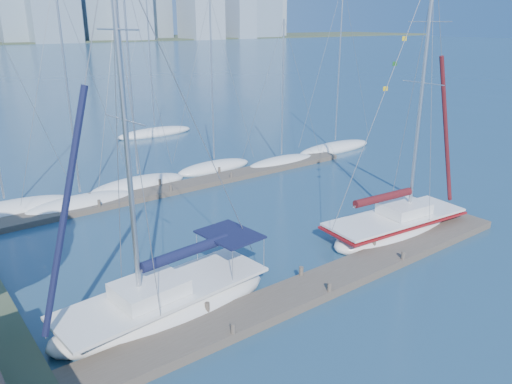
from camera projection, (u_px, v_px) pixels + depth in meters
ground at (314, 291)px, 22.09m from camera, size 700.00×700.00×0.00m
near_dock at (315, 287)px, 22.02m from camera, size 26.00×2.00×0.40m
far_dock at (178, 187)px, 35.22m from camera, size 30.00×1.80×0.36m
sailboat_navy at (165, 292)px, 19.95m from camera, size 9.70×3.92×14.53m
sailboat_maroon at (396, 215)px, 27.67m from camera, size 9.39×3.85×14.81m
bg_boat_0 at (6, 210)px, 30.62m from camera, size 8.23×2.73×14.74m
bg_boat_1 at (81, 203)px, 31.87m from camera, size 7.16×2.45×14.10m
bg_boat_2 at (139, 184)px, 35.53m from camera, size 7.49×4.72×15.67m
bg_boat_3 at (214, 167)px, 39.88m from camera, size 6.85×4.41×13.41m
bg_boat_4 at (282, 162)px, 41.33m from camera, size 7.13×4.09×11.79m
bg_boat_5 at (335, 148)px, 45.95m from camera, size 8.66×2.68×14.88m
bg_boat_7 at (155, 133)px, 52.16m from camera, size 8.36×2.66×14.31m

